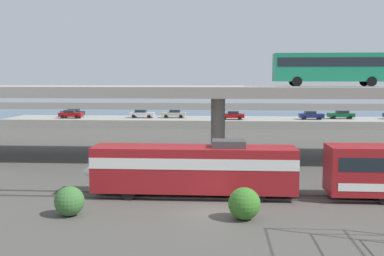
% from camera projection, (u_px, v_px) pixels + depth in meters
% --- Properties ---
extents(ground_plane, '(260.00, 260.00, 0.00)m').
position_uv_depth(ground_plane, '(214.00, 213.00, 29.66)').
color(ground_plane, '#4C4944').
extents(rail_strip_near, '(110.00, 0.12, 0.12)m').
position_uv_depth(rail_strip_near, '(215.00, 199.00, 32.88)').
color(rail_strip_near, '#59544C').
rests_on(rail_strip_near, ground_plane).
extents(rail_strip_far, '(110.00, 0.12, 0.12)m').
position_uv_depth(rail_strip_far, '(215.00, 194.00, 34.36)').
color(rail_strip_far, '#59544C').
rests_on(rail_strip_far, ground_plane).
extents(train_locomotive, '(15.64, 3.04, 4.18)m').
position_uv_depth(train_locomotive, '(184.00, 167.00, 33.54)').
color(train_locomotive, maroon).
rests_on(train_locomotive, ground_plane).
extents(highway_overpass, '(96.00, 11.38, 7.76)m').
position_uv_depth(highway_overpass, '(218.00, 93.00, 48.74)').
color(highway_overpass, gray).
rests_on(highway_overpass, ground_plane).
extents(transit_bus_on_overpass, '(12.00, 2.68, 3.40)m').
position_uv_depth(transit_bus_on_overpass, '(332.00, 66.00, 47.94)').
color(transit_bus_on_overpass, '#197A56').
rests_on(transit_bus_on_overpass, highway_overpass).
extents(pier_parking_lot, '(77.74, 10.43, 1.32)m').
position_uv_depth(pier_parking_lot, '(220.00, 122.00, 84.15)').
color(pier_parking_lot, gray).
rests_on(pier_parking_lot, ground_plane).
extents(parked_car_0, '(4.31, 1.98, 1.50)m').
position_uv_depth(parked_car_0, '(73.00, 113.00, 87.77)').
color(parked_car_0, black).
rests_on(parked_car_0, pier_parking_lot).
extents(parked_car_1, '(4.64, 1.91, 1.50)m').
position_uv_depth(parked_car_1, '(341.00, 114.00, 83.01)').
color(parked_car_1, '#0C4C26').
rests_on(parked_car_1, pier_parking_lot).
extents(parked_car_2, '(4.18, 2.00, 1.50)m').
position_uv_depth(parked_car_2, '(71.00, 114.00, 84.28)').
color(parked_car_2, maroon).
rests_on(parked_car_2, pier_parking_lot).
extents(parked_car_3, '(4.37, 1.87, 1.50)m').
position_uv_depth(parked_car_3, '(174.00, 114.00, 85.02)').
color(parked_car_3, '#9E998C').
rests_on(parked_car_3, pier_parking_lot).
extents(parked_car_5, '(4.33, 1.96, 1.50)m').
position_uv_depth(parked_car_5, '(232.00, 115.00, 81.61)').
color(parked_car_5, maroon).
rests_on(parked_car_5, pier_parking_lot).
extents(parked_car_6, '(4.24, 2.00, 1.50)m').
position_uv_depth(parked_car_6, '(311.00, 115.00, 81.79)').
color(parked_car_6, navy).
rests_on(parked_car_6, pier_parking_lot).
extents(parked_car_7, '(4.54, 1.96, 1.50)m').
position_uv_depth(parked_car_7, '(142.00, 114.00, 85.06)').
color(parked_car_7, '#B7B7BC').
rests_on(parked_car_7, pier_parking_lot).
extents(harbor_water, '(140.00, 36.00, 0.01)m').
position_uv_depth(harbor_water, '(221.00, 115.00, 107.03)').
color(harbor_water, '#385B7A').
rests_on(harbor_water, ground_plane).
extents(shrub_left, '(1.88, 1.88, 1.88)m').
position_uv_depth(shrub_left, '(69.00, 201.00, 28.92)').
color(shrub_left, '#386833').
rests_on(shrub_left, ground_plane).
extents(shrub_right, '(1.98, 1.98, 1.98)m').
position_uv_depth(shrub_right, '(244.00, 204.00, 28.15)').
color(shrub_right, '#356F26').
rests_on(shrub_right, ground_plane).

